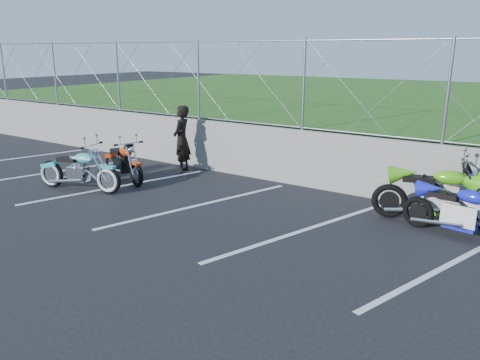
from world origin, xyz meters
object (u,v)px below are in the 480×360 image
Objects in this scene: naked_orange at (124,164)px; sportbike_blue at (460,214)px; cruiser_turquoise at (80,172)px; sportbike_green at (437,197)px; person_standing at (182,139)px.

sportbike_blue is at bearing 23.12° from naked_orange.
sportbike_green reaches higher than cruiser_turquoise.
cruiser_turquoise reaches higher than sportbike_blue.
sportbike_green is 0.68m from sportbike_blue.
cruiser_turquoise is at bearing -81.22° from naked_orange.
naked_orange is at bearing 176.99° from sportbike_green.
sportbike_blue is 1.10× the size of person_standing.
cruiser_turquoise is 1.24× the size of person_standing.
cruiser_turquoise is 1.12× the size of naked_orange.
naked_orange is 7.37m from sportbike_blue.
sportbike_blue is (7.52, 1.79, -0.01)m from cruiser_turquoise.
person_standing is (-6.23, 0.24, 0.36)m from sportbike_green.
sportbike_green is at bearing 142.34° from sportbike_blue.
sportbike_green reaches higher than sportbike_blue.
person_standing is at bearing 58.33° from cruiser_turquoise.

